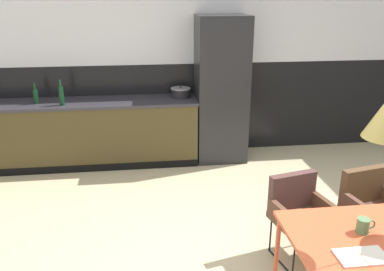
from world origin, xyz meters
The scene contains 12 objects.
ground_plane centered at (0.00, 0.00, 0.00)m, with size 9.58×9.58×0.00m, color #C1B28B.
back_wall_splashback_dark centered at (0.00, 2.92, 0.67)m, with size 7.37×0.12×1.33m, color black.
back_wall_panel_upper centered at (0.00, 2.92, 2.00)m, with size 7.37×0.12×1.33m, color silver.
kitchen_counter centered at (-1.82, 2.56, 0.45)m, with size 3.45×0.63×0.91m.
refrigerator_column centered at (0.26, 2.56, 1.01)m, with size 0.70×0.60×2.02m, color #232326.
armchair_facing_counter centered at (0.52, 0.18, 0.49)m, with size 0.57×0.56×0.77m.
armchair_near_window centered at (1.19, 0.16, 0.52)m, with size 0.56×0.56×0.79m.
open_book centered at (0.48, -0.90, 0.76)m, with size 0.32×0.19×0.02m.
mug_white_ceramic centered at (0.63, -0.64, 0.81)m, with size 0.13×0.09×0.10m.
cooking_pot centered at (-0.30, 2.65, 0.97)m, with size 0.28×0.28×0.15m.
bottle_wine_green centered at (-1.88, 2.40, 1.04)m, with size 0.06×0.06×0.33m.
bottle_spice_small centered at (-2.23, 2.53, 1.01)m, with size 0.06×0.06×0.28m.
Camera 1 is at (-0.82, -2.83, 2.31)m, focal length 37.54 mm.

